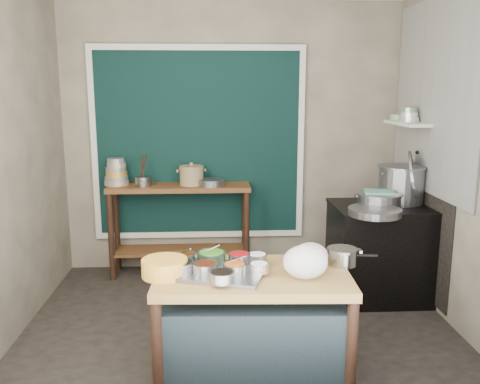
{
  "coord_description": "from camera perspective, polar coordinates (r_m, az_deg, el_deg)",
  "views": [
    {
      "loc": [
        -0.2,
        -3.86,
        1.92
      ],
      "look_at": [
        0.02,
        0.25,
        1.08
      ],
      "focal_mm": 38.0,
      "sensor_mm": 36.0,
      "label": 1
    }
  ],
  "objects": [
    {
      "name": "floor",
      "position": [
        4.32,
        -0.09,
        -14.99
      ],
      "size": [
        3.5,
        3.0,
        0.02
      ],
      "primitive_type": "cube",
      "color": "#2B2621",
      "rests_on": "ground"
    },
    {
      "name": "back_wall",
      "position": [
        5.4,
        -0.94,
        6.01
      ],
      "size": [
        3.5,
        0.02,
        2.8
      ],
      "primitive_type": "cube",
      "color": "gray",
      "rests_on": "floor"
    },
    {
      "name": "left_wall",
      "position": [
        4.2,
        -24.9,
        3.34
      ],
      "size": [
        0.02,
        3.0,
        2.8
      ],
      "primitive_type": "cube",
      "color": "gray",
      "rests_on": "floor"
    },
    {
      "name": "right_wall",
      "position": [
        4.36,
        23.72,
        3.72
      ],
      "size": [
        0.02,
        3.0,
        2.8
      ],
      "primitive_type": "cube",
      "color": "gray",
      "rests_on": "floor"
    },
    {
      "name": "curtain_panel",
      "position": [
        5.36,
        -4.68,
        5.4
      ],
      "size": [
        2.1,
        0.02,
        1.9
      ],
      "primitive_type": "cube",
      "color": "black",
      "rests_on": "back_wall"
    },
    {
      "name": "curtain_frame",
      "position": [
        5.35,
        -4.68,
        5.38
      ],
      "size": [
        2.22,
        0.03,
        2.02
      ],
      "primitive_type": null,
      "color": "beige",
      "rests_on": "back_wall"
    },
    {
      "name": "tile_panel",
      "position": [
        4.82,
        20.94,
        9.96
      ],
      "size": [
        0.02,
        1.7,
        1.7
      ],
      "primitive_type": "cube",
      "color": "#B2B2AA",
      "rests_on": "right_wall"
    },
    {
      "name": "soot_patch",
      "position": [
        5.06,
        19.61,
        -3.1
      ],
      "size": [
        0.01,
        1.3,
        1.3
      ],
      "primitive_type": "cube",
      "color": "black",
      "rests_on": "right_wall"
    },
    {
      "name": "wall_shelf",
      "position": [
        5.07,
        18.27,
        7.34
      ],
      "size": [
        0.22,
        0.7,
        0.03
      ],
      "primitive_type": "cube",
      "color": "beige",
      "rests_on": "right_wall"
    },
    {
      "name": "prep_table",
      "position": [
        3.48,
        1.44,
        -14.8
      ],
      "size": [
        1.28,
        0.78,
        0.75
      ],
      "primitive_type": "cube",
      "rotation": [
        0.0,
        0.0,
        -0.05
      ],
      "color": "olive",
      "rests_on": "floor"
    },
    {
      "name": "back_counter",
      "position": [
        5.35,
        -6.72,
        -4.21
      ],
      "size": [
        1.45,
        0.4,
        0.95
      ],
      "primitive_type": "cube",
      "color": "brown",
      "rests_on": "floor"
    },
    {
      "name": "stove_block",
      "position": [
        4.91,
        15.6,
        -6.63
      ],
      "size": [
        0.9,
        0.68,
        0.85
      ],
      "primitive_type": "cube",
      "color": "black",
      "rests_on": "floor"
    },
    {
      "name": "stove_top",
      "position": [
        4.79,
        15.89,
        -1.63
      ],
      "size": [
        0.92,
        0.69,
        0.03
      ],
      "primitive_type": "cube",
      "color": "black",
      "rests_on": "stove_block"
    },
    {
      "name": "condiment_tray",
      "position": [
        3.3,
        -2.48,
        -8.99
      ],
      "size": [
        0.68,
        0.57,
        0.03
      ],
      "primitive_type": "cube",
      "rotation": [
        0.0,
        0.0,
        -0.31
      ],
      "color": "gray",
      "rests_on": "prep_table"
    },
    {
      "name": "condiment_bowls",
      "position": [
        3.32,
        -2.78,
        -8.05
      ],
      "size": [
        0.65,
        0.51,
        0.08
      ],
      "color": "gray",
      "rests_on": "condiment_tray"
    },
    {
      "name": "yellow_basin",
      "position": [
        3.29,
        -8.46,
        -8.39
      ],
      "size": [
        0.32,
        0.32,
        0.11
      ],
      "primitive_type": "cylinder",
      "rotation": [
        0.0,
        0.0,
        -0.11
      ],
      "color": "orange",
      "rests_on": "prep_table"
    },
    {
      "name": "saucepan",
      "position": [
        3.52,
        11.38,
        -7.1
      ],
      "size": [
        0.23,
        0.23,
        0.11
      ],
      "primitive_type": null,
      "rotation": [
        0.0,
        0.0,
        -0.12
      ],
      "color": "gray",
      "rests_on": "prep_table"
    },
    {
      "name": "plastic_bag_a",
      "position": [
        3.23,
        7.35,
        -7.79
      ],
      "size": [
        0.34,
        0.31,
        0.21
      ],
      "primitive_type": "ellipsoid",
      "rotation": [
        0.0,
        0.0,
        -0.3
      ],
      "color": "white",
      "rests_on": "prep_table"
    },
    {
      "name": "plastic_bag_b",
      "position": [
        3.41,
        7.9,
        -7.11
      ],
      "size": [
        0.26,
        0.23,
        0.18
      ],
      "primitive_type": "ellipsoid",
      "rotation": [
        0.0,
        0.0,
        0.14
      ],
      "color": "white",
      "rests_on": "prep_table"
    },
    {
      "name": "bowl_stack",
      "position": [
        5.34,
        -13.69,
        2.05
      ],
      "size": [
        0.25,
        0.25,
        0.28
      ],
      "color": "tan",
      "rests_on": "back_counter"
    },
    {
      "name": "utensil_cup",
      "position": [
        5.22,
        -10.81,
        1.18
      ],
      "size": [
        0.19,
        0.19,
        0.1
      ],
      "primitive_type": "cylinder",
      "rotation": [
        0.0,
        0.0,
        -0.15
      ],
      "color": "gray",
      "rests_on": "back_counter"
    },
    {
      "name": "ceramic_crock",
      "position": [
        5.22,
        -5.47,
        1.77
      ],
      "size": [
        0.31,
        0.31,
        0.18
      ],
      "primitive_type": null,
      "rotation": [
        0.0,
        0.0,
        0.19
      ],
      "color": "olive",
      "rests_on": "back_counter"
    },
    {
      "name": "wide_bowl",
      "position": [
        5.17,
        -3.23,
        1.08
      ],
      "size": [
        0.3,
        0.3,
        0.07
      ],
      "primitive_type": "cylinder",
      "rotation": [
        0.0,
        0.0,
        -0.14
      ],
      "color": "gray",
      "rests_on": "back_counter"
    },
    {
      "name": "stock_pot",
      "position": [
        4.91,
        17.61,
        0.83
      ],
      "size": [
        0.57,
        0.57,
        0.35
      ],
      "primitive_type": null,
      "rotation": [
        0.0,
        0.0,
        0.34
      ],
      "color": "gray",
      "rests_on": "stove_top"
    },
    {
      "name": "pot_lid",
      "position": [
        4.93,
        18.89,
        1.57
      ],
      "size": [
        0.31,
        0.5,
        0.48
      ],
      "primitive_type": "cylinder",
      "rotation": [
        0.0,
        1.36,
        -0.4
      ],
      "color": "gray",
      "rests_on": "stove_top"
    },
    {
      "name": "steamer",
      "position": [
        4.68,
        15.33,
        -0.9
      ],
      "size": [
        0.42,
        0.42,
        0.13
      ],
      "primitive_type": null,
      "rotation": [
        0.0,
        0.0,
        0.03
      ],
      "color": "gray",
      "rests_on": "stove_top"
    },
    {
      "name": "green_cloth",
      "position": [
        4.66,
        15.38,
        0.01
      ],
      "size": [
        0.29,
        0.24,
        0.02
      ],
      "primitive_type": "cube",
      "rotation": [
        0.0,
        0.0,
        -0.2
      ],
      "color": "#4F9283",
      "rests_on": "steamer"
    },
    {
      "name": "shallow_pan",
      "position": [
        4.39,
        14.89,
        -2.16
      ],
      "size": [
        0.5,
        0.5,
        0.06
      ],
      "primitive_type": "cylinder",
      "rotation": [
        0.0,
        0.0,
        -0.15
      ],
      "color": "gray",
      "rests_on": "stove_top"
    },
    {
      "name": "shelf_bowl_stack",
      "position": [
        5.03,
        18.47,
        8.18
      ],
      "size": [
        0.17,
        0.17,
        0.13
      ],
      "color": "silver",
      "rests_on": "wall_shelf"
    },
    {
      "name": "shelf_bowl_green",
      "position": [
        5.29,
        17.34,
        8.02
      ],
      "size": [
        0.16,
        0.16,
        0.06
      ],
      "primitive_type": "cylinder",
      "rotation": [
        0.0,
        0.0,
        -0.03
      ],
      "color": "gray",
      "rests_on": "wall_shelf"
    }
  ]
}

